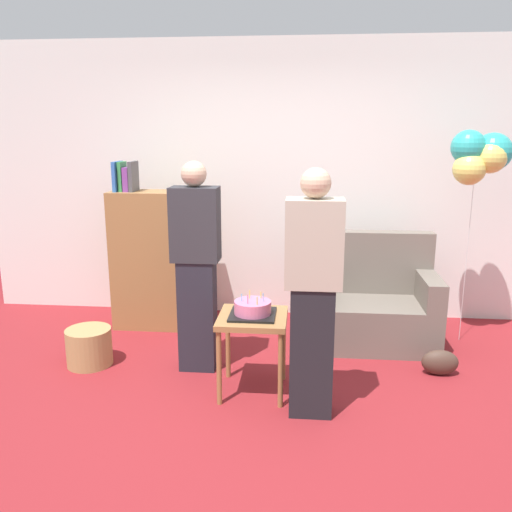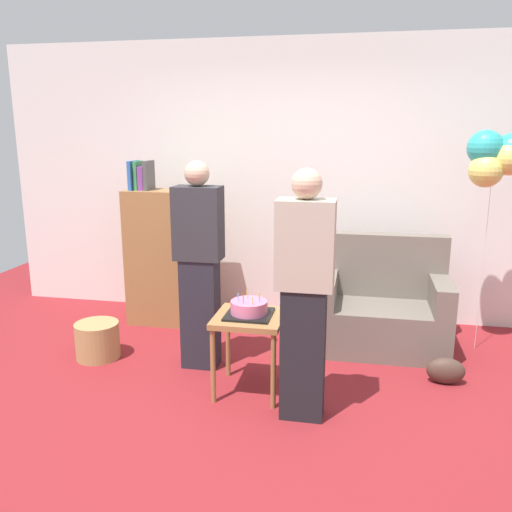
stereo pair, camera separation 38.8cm
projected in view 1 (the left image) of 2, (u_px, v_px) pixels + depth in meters
name	position (u px, v px, depth m)	size (l,w,h in m)	color
ground_plane	(263.00, 411.00, 3.59)	(8.00, 8.00, 0.00)	maroon
wall_back	(280.00, 181.00, 5.26)	(6.00, 0.10, 2.70)	silver
couch	(371.00, 305.00, 4.71)	(1.10, 0.70, 0.96)	#6B6056
bookshelf	(155.00, 258.00, 5.01)	(0.80, 0.36, 1.57)	olive
side_table	(253.00, 327.00, 3.75)	(0.48, 0.48, 0.58)	olive
birthday_cake	(253.00, 309.00, 3.72)	(0.32, 0.32, 0.17)	black
person_blowing_candles	(196.00, 266.00, 4.06)	(0.36, 0.22, 1.63)	#23232D
person_holding_cake	(313.00, 294.00, 3.39)	(0.36, 0.22, 1.63)	black
wicker_basket	(89.00, 347.00, 4.27)	(0.36, 0.36, 0.30)	#A88451
handbag	(440.00, 362.00, 4.10)	(0.28, 0.14, 0.20)	#473328
balloon_bunch	(481.00, 155.00, 4.40)	(0.51, 0.36, 1.85)	silver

